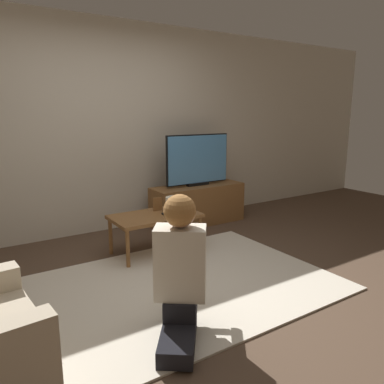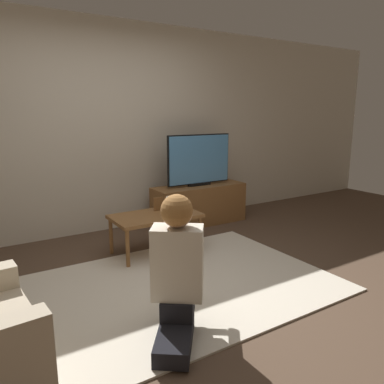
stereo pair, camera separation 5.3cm
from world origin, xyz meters
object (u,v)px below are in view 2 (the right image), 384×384
object	(u,v)px
person_kneeling	(177,265)
table_lamp	(174,203)
coffee_table	(155,218)
tv	(199,160)

from	to	relation	value
person_kneeling	table_lamp	xyz separation A→B (m)	(0.78, 1.41, 0.03)
coffee_table	person_kneeling	bearing A→B (deg)	-111.30
tv	coffee_table	distance (m)	1.29
tv	coffee_table	world-z (taller)	tv
person_kneeling	coffee_table	bearing A→B (deg)	-74.83
coffee_table	person_kneeling	size ratio (longest dim) A/B	0.95
coffee_table	table_lamp	distance (m)	0.26
person_kneeling	table_lamp	size ratio (longest dim) A/B	5.39
tv	person_kneeling	bearing A→B (deg)	-126.43
tv	table_lamp	bearing A→B (deg)	-138.23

